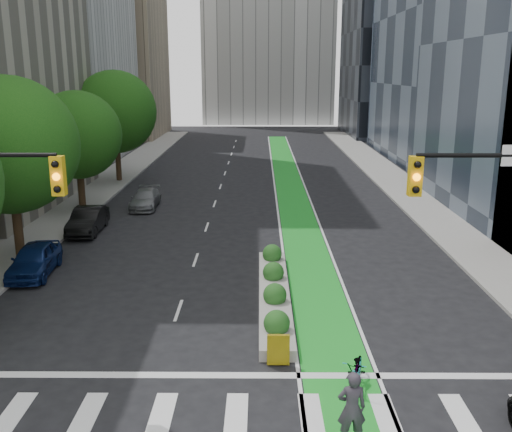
{
  "coord_description": "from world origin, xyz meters",
  "views": [
    {
      "loc": [
        0.62,
        -14.27,
        8.95
      ],
      "look_at": [
        0.46,
        8.93,
        3.0
      ],
      "focal_mm": 40.0,
      "sensor_mm": 36.0,
      "label": 1
    }
  ],
  "objects_px": {
    "parked_car_left_mid": "(88,220)",
    "parked_car_left_far": "(145,199)",
    "cyclist": "(352,408)",
    "bicycle": "(356,371)",
    "median_planter": "(274,291)",
    "parked_car_left_near": "(35,259)"
  },
  "relations": [
    {
      "from": "cyclist",
      "to": "bicycle",
      "type": "bearing_deg",
      "value": -104.77
    },
    {
      "from": "median_planter",
      "to": "cyclist",
      "type": "distance_m",
      "value": 9.21
    },
    {
      "from": "parked_car_left_near",
      "to": "parked_car_left_mid",
      "type": "height_order",
      "value": "same"
    },
    {
      "from": "parked_car_left_far",
      "to": "parked_car_left_mid",
      "type": "bearing_deg",
      "value": -110.71
    },
    {
      "from": "parked_car_left_near",
      "to": "cyclist",
      "type": "bearing_deg",
      "value": -48.16
    },
    {
      "from": "median_planter",
      "to": "parked_car_left_near",
      "type": "bearing_deg",
      "value": 164.8
    },
    {
      "from": "cyclist",
      "to": "parked_car_left_near",
      "type": "distance_m",
      "value": 17.19
    },
    {
      "from": "median_planter",
      "to": "cyclist",
      "type": "relative_size",
      "value": 5.25
    },
    {
      "from": "parked_car_left_mid",
      "to": "parked_car_left_far",
      "type": "height_order",
      "value": "parked_car_left_mid"
    },
    {
      "from": "cyclist",
      "to": "parked_car_left_near",
      "type": "height_order",
      "value": "cyclist"
    },
    {
      "from": "median_planter",
      "to": "parked_car_left_far",
      "type": "height_order",
      "value": "parked_car_left_far"
    },
    {
      "from": "median_planter",
      "to": "parked_car_left_mid",
      "type": "bearing_deg",
      "value": 136.5
    },
    {
      "from": "median_planter",
      "to": "parked_car_left_far",
      "type": "bearing_deg",
      "value": 117.59
    },
    {
      "from": "bicycle",
      "to": "parked_car_left_far",
      "type": "xyz_separation_m",
      "value": [
        -10.47,
        22.24,
        0.1
      ]
    },
    {
      "from": "cyclist",
      "to": "median_planter",
      "type": "bearing_deg",
      "value": -82.08
    },
    {
      "from": "median_planter",
      "to": "cyclist",
      "type": "bearing_deg",
      "value": -79.58
    },
    {
      "from": "bicycle",
      "to": "parked_car_left_near",
      "type": "distance_m",
      "value": 15.96
    },
    {
      "from": "parked_car_left_mid",
      "to": "parked_car_left_far",
      "type": "distance_m",
      "value": 6.33
    },
    {
      "from": "median_planter",
      "to": "bicycle",
      "type": "distance_m",
      "value": 6.83
    },
    {
      "from": "bicycle",
      "to": "parked_car_left_near",
      "type": "xyz_separation_m",
      "value": [
        -12.92,
        9.37,
        0.21
      ]
    },
    {
      "from": "bicycle",
      "to": "parked_car_left_mid",
      "type": "distance_m",
      "value": 20.53
    },
    {
      "from": "bicycle",
      "to": "parked_car_left_far",
      "type": "height_order",
      "value": "parked_car_left_far"
    }
  ]
}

